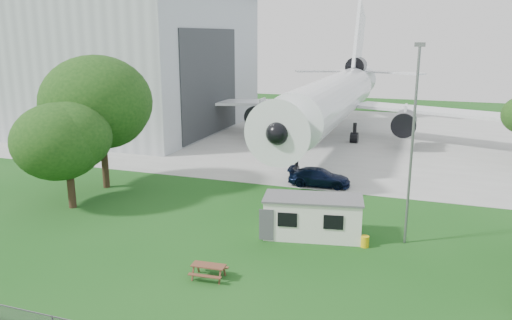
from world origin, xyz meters
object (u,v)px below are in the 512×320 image
(airliner, at_px, (334,97))
(picnic_west, at_px, (209,278))
(hangar, at_px, (84,58))
(site_cabin, at_px, (313,217))

(airliner, relative_size, picnic_west, 26.52)
(hangar, bearing_deg, picnic_west, -46.12)
(airliner, xyz_separation_m, picnic_west, (0.65, -37.94, -5.27))
(hangar, height_order, site_cabin, hangar)
(hangar, xyz_separation_m, site_cabin, (40.52, -30.69, -8.09))
(site_cabin, xyz_separation_m, picnic_west, (-3.90, -7.39, -1.31))
(airliner, height_order, site_cabin, airliner)
(site_cabin, distance_m, picnic_west, 8.46)
(hangar, distance_m, airliner, 36.21)
(airliner, bearing_deg, hangar, 179.78)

